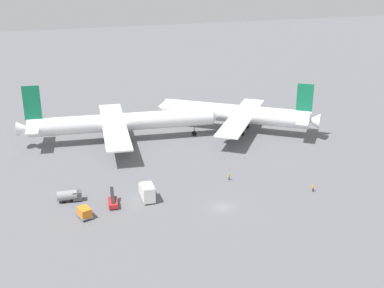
{
  "coord_description": "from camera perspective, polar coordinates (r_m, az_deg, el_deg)",
  "views": [
    {
      "loc": [
        -36.04,
        -78.89,
        46.16
      ],
      "look_at": [
        2.94,
        26.36,
        4.0
      ],
      "focal_mm": 45.01,
      "sensor_mm": 36.0,
      "label": 1
    }
  ],
  "objects": [
    {
      "name": "ground_crew_wing_walker_right",
      "position": [
        107.31,
        14.16,
        -5.07
      ],
      "size": [
        0.46,
        0.36,
        1.62
      ],
      "color": "black",
      "rests_on": "ground"
    },
    {
      "name": "ground_plane",
      "position": [
        98.25,
        3.77,
        -7.48
      ],
      "size": [
        600.0,
        600.0,
        0.0
      ],
      "primitive_type": "plane",
      "color": "slate"
    },
    {
      "name": "gse_catering_truck_tall",
      "position": [
        100.83,
        -5.35,
        -5.64
      ],
      "size": [
        2.74,
        5.97,
        3.5
      ],
      "color": "silver",
      "rests_on": "ground"
    },
    {
      "name": "gse_belt_loader_portside",
      "position": [
        99.45,
        -9.35,
        -6.83
      ],
      "size": [
        2.35,
        5.04,
        3.02
      ],
      "color": "red",
      "rests_on": "ground"
    },
    {
      "name": "gse_container_dolly_flat",
      "position": [
        95.94,
        -12.62,
        -7.92
      ],
      "size": [
        2.96,
        3.67,
        2.15
      ],
      "color": "slate",
      "rests_on": "ground"
    },
    {
      "name": "gse_fuel_bowser_stubby",
      "position": [
        102.87,
        -14.28,
        -5.93
      ],
      "size": [
        5.08,
        2.43,
        2.4
      ],
      "color": "gray",
      "rests_on": "ground"
    },
    {
      "name": "ground_crew_marshaller_foreground",
      "position": [
        109.65,
        4.42,
        -3.89
      ],
      "size": [
        0.39,
        0.44,
        1.62
      ],
      "color": "#2D3351",
      "rests_on": "ground"
    },
    {
      "name": "pushback_tug",
      "position": [
        150.48,
        -5.61,
        3.1
      ],
      "size": [
        7.59,
        6.66,
        2.84
      ],
      "color": "gold",
      "rests_on": "ground"
    },
    {
      "name": "airliner_at_gate_left",
      "position": [
        133.35,
        -8.42,
        2.54
      ],
      "size": [
        55.53,
        41.15,
        16.84
      ],
      "color": "white",
      "rests_on": "ground"
    },
    {
      "name": "airliner_being_pushed",
      "position": [
        140.51,
        5.26,
        3.57
      ],
      "size": [
        41.13,
        35.06,
        15.55
      ],
      "color": "white",
      "rests_on": "ground"
    }
  ]
}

